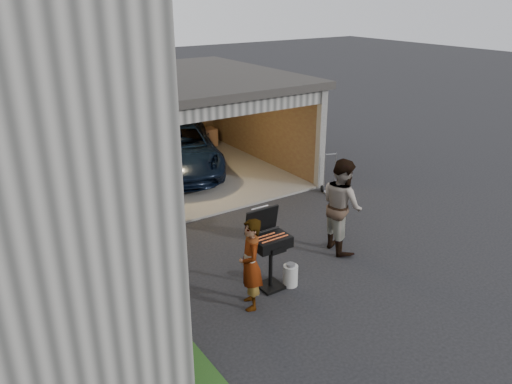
% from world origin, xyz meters
% --- Properties ---
extents(ground, '(80.00, 80.00, 0.00)m').
position_xyz_m(ground, '(0.00, 0.00, 0.00)').
color(ground, black).
rests_on(ground, ground).
extents(groundcover_strip, '(0.50, 8.00, 0.06)m').
position_xyz_m(groundcover_strip, '(-2.25, -1.00, 0.03)').
color(groundcover_strip, '#193814').
rests_on(groundcover_strip, ground).
extents(garage, '(6.80, 6.30, 2.90)m').
position_xyz_m(garage, '(0.76, 6.79, 1.87)').
color(garage, '#605E59').
rests_on(garage, ground).
extents(minivan, '(3.70, 5.34, 1.35)m').
position_xyz_m(minivan, '(1.25, 6.90, 0.68)').
color(minivan, black).
rests_on(minivan, ground).
extents(woman, '(0.58, 0.69, 1.62)m').
position_xyz_m(woman, '(-0.71, -0.08, 0.81)').
color(woman, '#A0B4CA').
rests_on(woman, ground).
extents(man, '(0.95, 1.10, 1.97)m').
position_xyz_m(man, '(1.97, 0.62, 0.98)').
color(man, '#3F2719').
rests_on(man, ground).
extents(bbq_grill, '(0.66, 0.58, 1.47)m').
position_xyz_m(bbq_grill, '(-0.10, 0.24, 0.88)').
color(bbq_grill, black).
rests_on(bbq_grill, ground).
extents(propane_tank, '(0.31, 0.31, 0.40)m').
position_xyz_m(propane_tank, '(0.25, 0.06, 0.20)').
color(propane_tank, beige).
rests_on(propane_tank, ground).
extents(plywood_panel, '(0.27, 0.97, 1.07)m').
position_xyz_m(plywood_panel, '(-2.34, 0.77, 0.54)').
color(plywood_panel, brown).
rests_on(plywood_panel, ground).
extents(hand_truck, '(0.48, 0.44, 1.07)m').
position_xyz_m(hand_truck, '(3.93, 3.12, 0.21)').
color(hand_truck, slate).
rests_on(hand_truck, ground).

